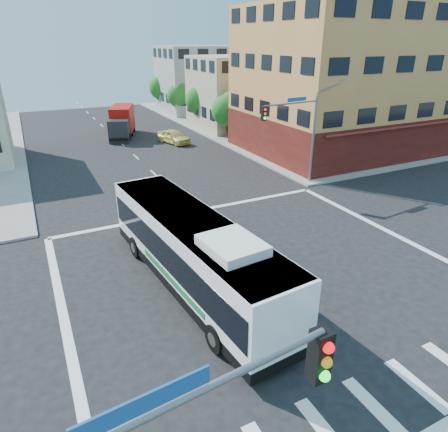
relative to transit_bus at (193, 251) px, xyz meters
name	(u,v)px	position (x,y,z in m)	size (l,w,h in m)	color
ground	(268,278)	(3.57, -0.95, -1.93)	(120.00, 120.00, 0.00)	black
sidewalk_ne	(338,114)	(38.57, 34.05, -1.86)	(50.00, 50.00, 0.15)	gray
corner_building_ne	(340,93)	(23.56, 17.53, 3.96)	(18.10, 15.44, 14.00)	#D38F4B
building_east_near	(241,92)	(20.55, 33.03, 2.58)	(12.06, 10.06, 9.00)	tan
building_east_far	(200,79)	(20.55, 47.03, 3.08)	(12.06, 10.06, 10.00)	gray
signal_mast_ne	(298,125)	(12.65, 9.67, 3.05)	(7.91, 1.13, 8.07)	slate
street_tree_a	(228,108)	(15.48, 26.98, 1.66)	(3.60, 3.60, 5.53)	#382614
street_tree_b	(200,98)	(15.48, 34.98, 1.82)	(3.80, 3.80, 5.79)	#382614
street_tree_c	(179,94)	(15.48, 42.98, 1.53)	(3.40, 3.40, 5.29)	#382614
street_tree_d	(162,86)	(15.48, 50.98, 1.95)	(4.00, 4.00, 6.03)	#382614
transit_bus	(193,251)	(0.00, 0.00, 0.00)	(4.07, 13.54, 3.95)	black
box_truck	(122,123)	(4.62, 33.86, -0.23)	(4.80, 8.08, 3.51)	black
parked_car	(174,137)	(9.02, 27.84, -1.16)	(1.81, 4.51, 1.54)	#E4D361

